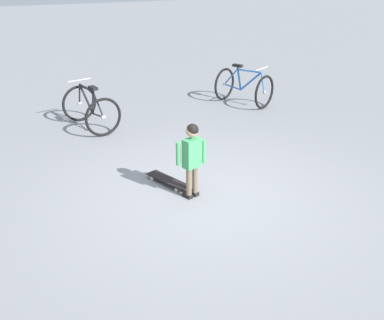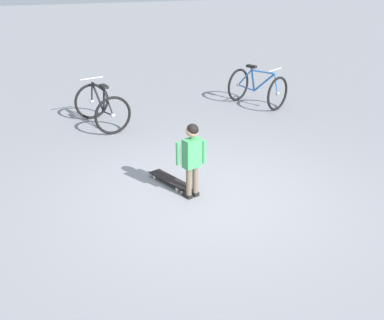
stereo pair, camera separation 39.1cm
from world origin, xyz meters
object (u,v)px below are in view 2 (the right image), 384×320
at_px(child_person, 192,153).
at_px(bicycle_mid, 257,88).
at_px(skateboard, 170,179).
at_px(bicycle_near, 102,107).

xyz_separation_m(child_person, bicycle_mid, (3.66, -2.44, -0.28)).
bearing_deg(bicycle_mid, child_person, 146.32).
relative_size(skateboard, bicycle_near, 0.62).
bearing_deg(child_person, skateboard, 22.71).
height_order(child_person, skateboard, child_person).
height_order(bicycle_near, bicycle_mid, same).
xyz_separation_m(skateboard, bicycle_mid, (3.18, -2.64, 0.32)).
bearing_deg(bicycle_near, child_person, -164.54).
bearing_deg(child_person, bicycle_near, 15.46).
xyz_separation_m(child_person, skateboard, (0.48, 0.20, -0.60)).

